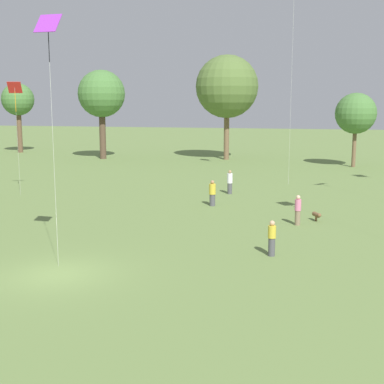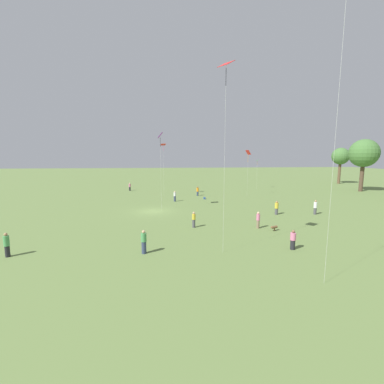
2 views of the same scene
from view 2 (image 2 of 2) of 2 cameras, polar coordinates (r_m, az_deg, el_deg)
ground_plane at (r=34.74m, az=-8.66°, el=-4.26°), size 240.00×240.00×0.00m
tree_0 at (r=77.81m, az=30.13°, el=6.81°), size 4.34×4.34×9.37m
tree_1 at (r=63.32m, az=33.87°, el=7.10°), size 5.65×5.65×10.67m
person_0 at (r=35.97m, az=25.71°, el=-3.09°), size 0.53×0.53×1.81m
person_1 at (r=26.63m, az=0.40°, el=-6.17°), size 0.50×0.50×1.65m
person_2 at (r=22.13m, az=21.51°, el=-9.89°), size 0.59×0.59×1.59m
person_3 at (r=55.66m, az=-13.67°, el=1.13°), size 0.48×0.48×1.68m
person_4 at (r=34.08m, az=18.27°, el=-3.36°), size 0.61×0.61×1.74m
person_5 at (r=20.13m, az=-10.66°, el=-10.86°), size 0.43×0.43×1.83m
person_6 at (r=41.57m, az=-3.84°, el=-0.94°), size 0.50×0.50×1.71m
person_7 at (r=27.18m, az=14.47°, el=-6.05°), size 0.46×0.46×1.73m
person_8 at (r=23.51m, az=-35.89°, el=-9.50°), size 0.50×0.50×1.82m
person_9 at (r=47.35m, az=1.25°, el=0.18°), size 0.57×0.57×1.71m
kite_0 at (r=19.89m, az=7.58°, el=24.80°), size 1.27×1.25×13.96m
kite_1 at (r=47.61m, az=12.37°, el=8.30°), size 1.11×0.87×8.34m
kite_2 at (r=58.61m, az=14.30°, el=6.60°), size 0.84×0.80×6.51m
kite_4 at (r=47.06m, az=-6.42°, el=10.02°), size 1.01×1.04×9.47m
kite_7 at (r=34.54m, az=-7.08°, el=11.86°), size 1.01×0.69×10.40m
dog_1 at (r=26.79m, az=17.75°, el=-7.48°), size 0.54×0.79×0.54m
picnic_bag_0 at (r=43.74m, az=2.78°, el=-1.38°), size 0.45×0.34×0.35m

